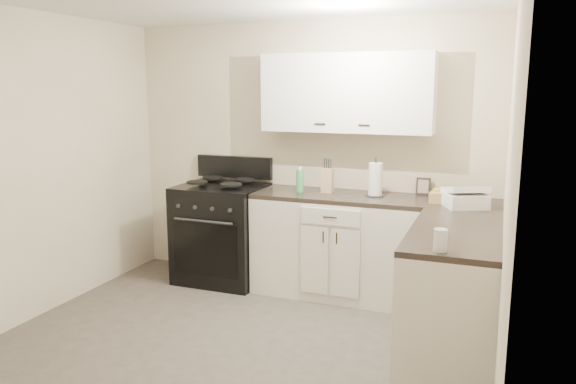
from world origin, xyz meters
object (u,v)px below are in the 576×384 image
at_px(knife_block, 327,180).
at_px(stove, 222,234).
at_px(countertop_grill, 465,200).
at_px(paper_towel, 375,179).
at_px(wicker_basket, 447,198).

bearing_deg(knife_block, stove, -175.69).
height_order(knife_block, countertop_grill, knife_block).
xyz_separation_m(stove, paper_towel, (1.50, 0.07, 0.63)).
relative_size(paper_towel, wicker_basket, 1.11).
bearing_deg(stove, wicker_basket, -0.52).
bearing_deg(wicker_basket, knife_block, 174.85).
relative_size(wicker_basket, countertop_grill, 0.86).
bearing_deg(paper_towel, wicker_basket, -8.35).
height_order(knife_block, wicker_basket, knife_block).
bearing_deg(paper_towel, knife_block, 179.42).
xyz_separation_m(paper_towel, wicker_basket, (0.63, -0.09, -0.10)).
height_order(paper_towel, countertop_grill, paper_towel).
distance_m(paper_towel, countertop_grill, 0.81).
relative_size(knife_block, countertop_grill, 0.72).
height_order(paper_towel, wicker_basket, paper_towel).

